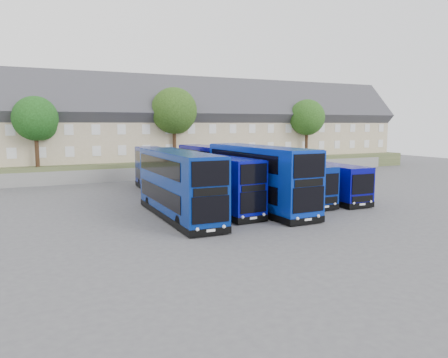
% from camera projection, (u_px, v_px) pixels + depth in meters
% --- Properties ---
extents(ground, '(120.00, 120.00, 0.00)m').
position_uv_depth(ground, '(267.00, 216.00, 31.78)').
color(ground, '#4A4A4F').
rests_on(ground, ground).
extents(retaining_wall, '(70.00, 0.40, 1.50)m').
position_uv_depth(retaining_wall, '(163.00, 173.00, 53.07)').
color(retaining_wall, slate).
rests_on(retaining_wall, ground).
extents(earth_bank, '(80.00, 20.00, 2.00)m').
position_uv_depth(earth_bank, '(141.00, 164.00, 61.95)').
color(earth_bank, '#42502D').
rests_on(earth_bank, ground).
extents(terrace_row, '(66.00, 10.40, 11.20)m').
position_uv_depth(terrace_row, '(191.00, 124.00, 60.30)').
color(terrace_row, tan).
rests_on(terrace_row, earth_bank).
extents(dd_front_left, '(3.07, 11.90, 4.70)m').
position_uv_depth(dd_front_left, '(179.00, 186.00, 30.85)').
color(dd_front_left, navy).
rests_on(dd_front_left, ground).
extents(dd_front_mid, '(3.18, 10.70, 4.19)m').
position_uv_depth(dd_front_mid, '(215.00, 184.00, 33.48)').
color(dd_front_mid, '#080C95').
rests_on(dd_front_mid, ground).
extents(dd_front_right, '(3.01, 12.39, 4.91)m').
position_uv_depth(dd_front_right, '(260.00, 179.00, 33.92)').
color(dd_front_right, '#082AA3').
rests_on(dd_front_right, ground).
extents(dd_rear_left, '(3.25, 10.76, 4.22)m').
position_uv_depth(dd_rear_left, '(157.00, 171.00, 42.67)').
color(dd_rear_left, navy).
rests_on(dd_rear_left, ground).
extents(dd_rear_right, '(2.79, 10.96, 4.33)m').
position_uv_depth(dd_rear_right, '(210.00, 168.00, 44.97)').
color(dd_rear_right, '#07067B').
rests_on(dd_rear_right, ground).
extents(coach_east_a, '(2.71, 12.39, 3.38)m').
position_uv_depth(coach_east_a, '(281.00, 181.00, 38.50)').
color(coach_east_a, navy).
rests_on(coach_east_a, ground).
extents(coach_east_b, '(2.89, 11.90, 3.23)m').
position_uv_depth(coach_east_b, '(318.00, 180.00, 39.36)').
color(coach_east_b, '#070787').
rests_on(coach_east_b, ground).
extents(tree_west, '(4.80, 4.80, 7.65)m').
position_uv_depth(tree_west, '(37.00, 120.00, 47.22)').
color(tree_west, '#382314').
rests_on(tree_west, earth_bank).
extents(tree_mid, '(5.76, 5.76, 9.18)m').
position_uv_depth(tree_mid, '(175.00, 113.00, 54.51)').
color(tree_mid, '#382314').
rests_on(tree_mid, earth_bank).
extents(tree_east, '(5.12, 5.12, 8.16)m').
position_uv_depth(tree_east, '(307.00, 119.00, 62.87)').
color(tree_east, '#382314').
rests_on(tree_east, earth_bank).
extents(tree_far, '(5.44, 5.44, 8.67)m').
position_uv_depth(tree_far, '(311.00, 117.00, 71.68)').
color(tree_far, '#382314').
rests_on(tree_far, earth_bank).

